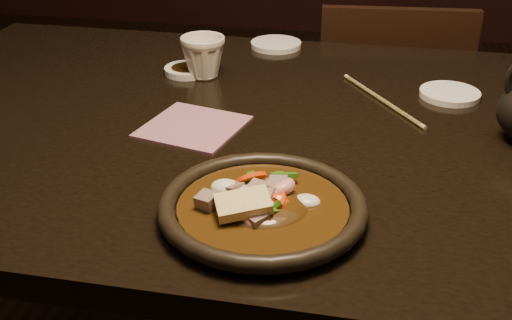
% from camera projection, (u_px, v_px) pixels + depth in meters
% --- Properties ---
extents(table, '(1.60, 0.90, 0.75)m').
position_uv_depth(table, '(313.00, 167.00, 1.09)').
color(table, black).
rests_on(table, floor).
extents(chair, '(0.42, 0.42, 0.81)m').
position_uv_depth(chair, '(384.00, 132.00, 1.75)').
color(chair, black).
rests_on(chair, floor).
extents(plate, '(0.27, 0.27, 0.03)m').
position_uv_depth(plate, '(263.00, 208.00, 0.81)').
color(plate, black).
rests_on(plate, table).
extents(stirfry, '(0.15, 0.14, 0.05)m').
position_uv_depth(stirfry, '(261.00, 204.00, 0.81)').
color(stirfry, '#352009').
rests_on(stirfry, plate).
extents(soy_dish, '(0.09, 0.09, 0.01)m').
position_uv_depth(soy_dish, '(187.00, 70.00, 1.27)').
color(soy_dish, white).
rests_on(soy_dish, table).
extents(saucer_left, '(0.11, 0.11, 0.01)m').
position_uv_depth(saucer_left, '(276.00, 44.00, 1.41)').
color(saucer_left, white).
rests_on(saucer_left, table).
extents(saucer_right, '(0.11, 0.11, 0.01)m').
position_uv_depth(saucer_right, '(450.00, 94.00, 1.16)').
color(saucer_right, white).
rests_on(saucer_right, table).
extents(tea_cup, '(0.11, 0.11, 0.09)m').
position_uv_depth(tea_cup, '(203.00, 56.00, 1.23)').
color(tea_cup, white).
rests_on(tea_cup, table).
extents(chopsticks, '(0.15, 0.22, 0.01)m').
position_uv_depth(chopsticks, '(382.00, 100.00, 1.14)').
color(chopsticks, tan).
rests_on(chopsticks, table).
extents(napkin, '(0.18, 0.18, 0.00)m').
position_uv_depth(napkin, '(193.00, 127.00, 1.05)').
color(napkin, '#A36474').
rests_on(napkin, table).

